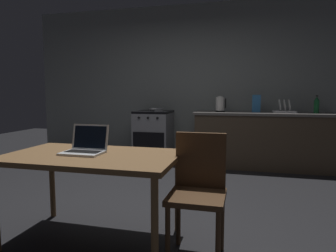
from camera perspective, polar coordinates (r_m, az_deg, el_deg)
The scene contains 12 objects.
ground_plane at distance 3.28m, azimuth -5.00°, elevation -15.19°, with size 12.00×12.00×0.00m, color black.
back_wall at distance 5.43m, azimuth 6.74°, elevation 7.98°, with size 6.40×0.10×2.74m, color gray.
kitchen_counter at distance 5.09m, azimuth 17.32°, elevation -2.54°, with size 2.16×0.64×0.90m.
stove_oven at distance 5.31m, azimuth -2.72°, elevation -1.95°, with size 0.60×0.62×0.90m.
dining_table at distance 2.49m, azimuth -14.13°, elevation -6.71°, with size 1.36×0.81×0.71m.
chair at distance 2.27m, azimuth 5.76°, elevation -11.12°, with size 0.40×0.40×0.90m.
laptop at distance 2.53m, azimuth -15.40°, elevation -3.94°, with size 0.32×0.27×0.22m.
electric_kettle at distance 5.05m, azimuth 9.83°, elevation 4.06°, with size 0.17×0.15×0.26m.
bottle at distance 5.09m, azimuth 26.26°, elevation 3.61°, with size 0.08×0.08×0.27m.
frying_pan at distance 5.22m, azimuth -2.29°, elevation 3.14°, with size 0.28×0.45×0.05m.
cereal_box at distance 5.05m, azimuth 16.34°, elevation 4.09°, with size 0.13×0.05×0.28m.
dish_rack at distance 5.07m, azimuth 21.10°, elevation 2.90°, with size 0.34×0.26×0.21m.
Camera 1 is at (1.02, -2.88, 1.19)m, focal length 32.27 mm.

